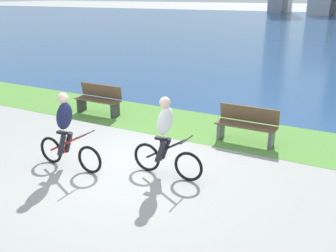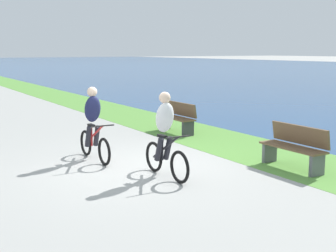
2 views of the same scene
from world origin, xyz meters
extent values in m
plane|color=#9E9E99|center=(0.00, 0.00, 0.00)|extent=(300.00, 300.00, 0.00)
cube|color=#59933D|center=(0.00, 3.26, 0.00)|extent=(120.00, 2.42, 0.01)
torus|color=black|center=(1.42, 0.13, 0.31)|extent=(0.62, 0.06, 0.62)
torus|color=black|center=(0.46, 0.13, 0.31)|extent=(0.62, 0.06, 0.62)
cylinder|color=black|center=(0.92, 0.13, 0.59)|extent=(0.93, 0.04, 0.60)
cylinder|color=black|center=(0.80, 0.13, 0.54)|extent=(0.04, 0.04, 0.46)
cube|color=black|center=(0.80, 0.13, 0.79)|extent=(0.24, 0.10, 0.05)
cylinder|color=black|center=(1.37, 0.13, 0.87)|extent=(0.03, 0.52, 0.03)
ellipsoid|color=white|center=(0.89, 0.13, 1.17)|extent=(0.40, 0.36, 0.65)
sphere|color=beige|center=(0.89, 0.13, 1.55)|extent=(0.22, 0.22, 0.22)
cylinder|color=#26262D|center=(0.85, 0.23, 0.55)|extent=(0.27, 0.11, 0.49)
cylinder|color=#26262D|center=(0.85, 0.03, 0.55)|extent=(0.27, 0.11, 0.49)
torus|color=black|center=(-0.51, -0.53, 0.30)|extent=(0.60, 0.06, 0.60)
torus|color=black|center=(-1.58, -0.53, 0.30)|extent=(0.60, 0.06, 0.60)
cylinder|color=red|center=(-1.07, -0.53, 0.58)|extent=(1.04, 0.04, 0.59)
cylinder|color=red|center=(-1.21, -0.53, 0.53)|extent=(0.04, 0.04, 0.45)
cube|color=black|center=(-1.21, -0.53, 0.77)|extent=(0.24, 0.10, 0.05)
cylinder|color=black|center=(-0.56, -0.53, 0.85)|extent=(0.03, 0.52, 0.03)
ellipsoid|color=#1E234C|center=(-1.10, -0.53, 1.15)|extent=(0.40, 0.36, 0.65)
sphere|color=beige|center=(-1.10, -0.53, 1.53)|extent=(0.22, 0.22, 0.22)
cylinder|color=#26262D|center=(-1.16, -0.43, 0.53)|extent=(0.27, 0.11, 0.49)
cylinder|color=#26262D|center=(-1.16, -0.63, 0.53)|extent=(0.27, 0.11, 0.49)
cube|color=brown|center=(1.76, 2.69, 0.45)|extent=(1.50, 0.45, 0.04)
cube|color=brown|center=(1.76, 2.88, 0.70)|extent=(1.50, 0.11, 0.40)
cube|color=#595960|center=(2.41, 2.69, 0.23)|extent=(0.08, 0.37, 0.45)
cube|color=#595960|center=(1.11, 2.69, 0.23)|extent=(0.08, 0.37, 0.45)
cube|color=brown|center=(-2.98, 2.84, 0.45)|extent=(1.50, 0.45, 0.04)
cube|color=brown|center=(-2.98, 3.04, 0.70)|extent=(1.50, 0.11, 0.40)
cube|color=#38383D|center=(-2.33, 2.84, 0.23)|extent=(0.08, 0.37, 0.45)
cube|color=#38383D|center=(-3.63, 2.84, 0.23)|extent=(0.08, 0.37, 0.45)
camera|label=1|loc=(4.37, -6.09, 3.53)|focal=41.07mm
camera|label=2|loc=(8.13, -4.21, 2.43)|focal=47.89mm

